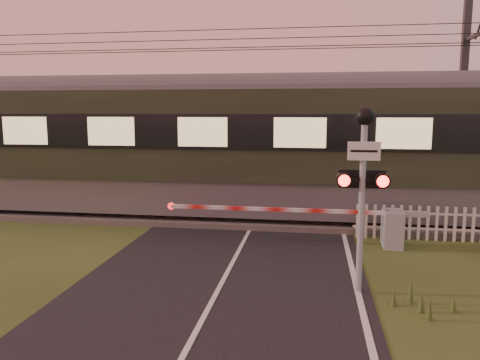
% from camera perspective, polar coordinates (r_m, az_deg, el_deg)
% --- Properties ---
extents(ground, '(160.00, 160.00, 0.00)m').
position_cam_1_polar(ground, '(9.48, -2.86, -13.65)').
color(ground, '#2F3E18').
rests_on(ground, ground).
extents(road, '(6.00, 140.00, 0.03)m').
position_cam_1_polar(road, '(9.26, -3.05, -14.14)').
color(road, black).
rests_on(road, ground).
extents(track_bed, '(140.00, 3.40, 0.39)m').
position_cam_1_polar(track_bed, '(15.60, 1.98, -4.48)').
color(track_bed, '#47423D').
rests_on(track_bed, ground).
extents(overhead_wires, '(120.00, 0.62, 0.62)m').
position_cam_1_polar(overhead_wires, '(15.35, 2.10, 16.58)').
color(overhead_wires, black).
rests_on(overhead_wires, ground).
extents(boom_gate, '(6.99, 0.75, 1.00)m').
position_cam_1_polar(boom_gate, '(12.90, 16.35, -5.36)').
color(boom_gate, gray).
rests_on(boom_gate, ground).
extents(crossing_signal, '(0.93, 0.37, 3.64)m').
position_cam_1_polar(crossing_signal, '(9.19, 14.77, 1.54)').
color(crossing_signal, gray).
rests_on(crossing_signal, ground).
extents(picket_fence, '(3.54, 0.08, 0.97)m').
position_cam_1_polar(picket_fence, '(13.87, 20.95, -4.91)').
color(picket_fence, silver).
rests_on(picket_fence, ground).
extents(catenary_mast, '(0.23, 2.47, 7.41)m').
position_cam_1_polar(catenary_mast, '(18.05, 25.45, 8.57)').
color(catenary_mast, '#2D2D30').
rests_on(catenary_mast, ground).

